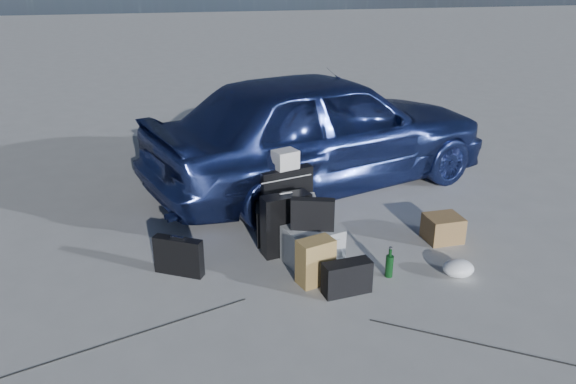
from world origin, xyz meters
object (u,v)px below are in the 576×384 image
Objects in this scene: pelican_case at (313,245)px; briefcase at (179,256)px; green_bottle at (390,263)px; suitcase_right at (284,199)px; duffel_bag at (294,223)px; cardboard_box at (443,228)px; suitcase_left at (286,224)px; car at (321,129)px.

pelican_case is 1.06× the size of briefcase.
green_bottle is at bearing -49.65° from pelican_case.
briefcase is (-1.21, 0.07, 0.00)m from pelican_case.
suitcase_right reaches higher than duffel_bag.
cardboard_box is 0.97m from green_bottle.
pelican_case is at bearing 27.34° from briefcase.
suitcase_left reaches higher than green_bottle.
suitcase_left is (-0.81, -1.61, -0.43)m from car.
pelican_case is 0.80× the size of suitcase_left.
briefcase is 2.61m from cardboard_box.
duffel_bag is 2.15× the size of cardboard_box.
suitcase_left is at bearing -111.27° from duffel_bag.
briefcase is 1.04m from suitcase_left.
cardboard_box is (2.61, 0.07, -0.05)m from briefcase.
pelican_case is 0.72m from green_bottle.
suitcase_left is 1.73× the size of cardboard_box.
car is 5.81× the size of duffel_bag.
car is at bearing 41.91° from suitcase_right.
suitcase_right reaches higher than cardboard_box.
pelican_case is 1.40m from cardboard_box.
suitcase_left is (-0.20, 0.24, 0.12)m from pelican_case.
cardboard_box is (1.48, -0.62, -0.21)m from suitcase_right.
car is 1.85m from suitcase_left.
pelican_case is at bearing -61.40° from suitcase_left.
suitcase_right reaches higher than pelican_case.
car reaches higher than duffel_bag.
pelican_case is 1.38× the size of cardboard_box.
suitcase_left is 2.15× the size of green_bottle.
car is at bearing 52.41° from suitcase_left.
suitcase_left is at bearing 113.91° from pelican_case.
duffel_bag is at bearing 136.03° from car.
suitcase_left reaches higher than pelican_case.
suitcase_left reaches higher than cardboard_box.
car is 2.33m from green_bottle.
briefcase is 1.30× the size of cardboard_box.
briefcase is 0.61× the size of duffel_bag.
cardboard_box is at bearing 32.22° from briefcase.
cardboard_box is at bearing -173.18° from car.
pelican_case is at bearing 145.78° from green_bottle.
pelican_case is 0.33m from suitcase_left.
duffel_bag reaches higher than briefcase.
briefcase reaches higher than green_bottle.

